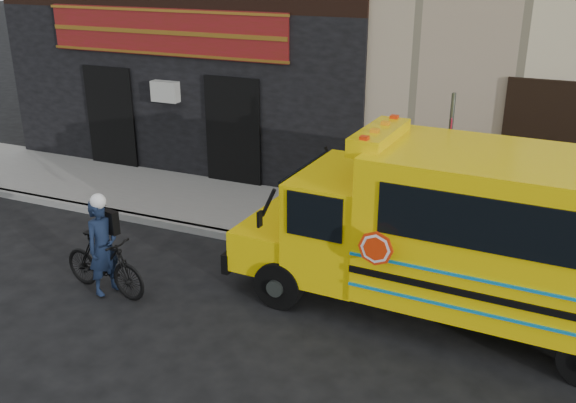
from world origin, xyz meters
The scene contains 7 objects.
ground centered at (0.00, 0.00, 0.00)m, with size 120.00×120.00×0.00m, color black.
curb centered at (0.00, 2.60, 0.07)m, with size 40.00×0.20×0.15m, color gray.
sidewalk centered at (0.00, 4.10, 0.07)m, with size 40.00×3.00×0.15m, color slate.
school_bus centered at (3.04, 1.42, 1.51)m, with size 6.99×2.51×2.92m.
sign_pole centered at (2.30, 2.91, 1.79)m, with size 0.09×0.28×3.26m.
bicycle centered at (-2.72, -0.16, 0.53)m, with size 0.50×1.77×1.06m, color black.
cyclist centered at (-2.66, -0.20, 0.83)m, with size 0.60×0.40×1.65m, color #101B32.
Camera 1 is at (4.00, -7.75, 5.41)m, focal length 40.00 mm.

